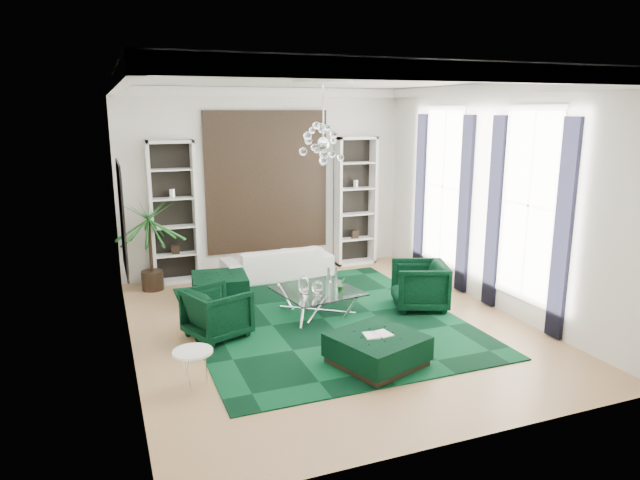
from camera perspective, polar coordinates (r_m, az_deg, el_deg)
name	(u,v)px	position (r m, az deg, el deg)	size (l,w,h in m)	color
floor	(330,326)	(9.20, 0.99, -8.61)	(6.00, 7.00, 0.02)	tan
ceiling	(331,78)	(8.56, 1.10, 15.89)	(6.00, 7.00, 0.02)	white
wall_back	(266,181)	(11.97, -5.38, 5.85)	(6.00, 0.02, 3.80)	silver
wall_front	(469,266)	(5.67, 14.64, -2.54)	(6.00, 0.02, 3.80)	silver
wall_left	(122,222)	(8.05, -19.21, 1.70)	(0.02, 7.00, 3.80)	silver
wall_right	(493,197)	(10.19, 16.94, 4.10)	(0.02, 7.00, 3.80)	silver
crown_molding	(331,86)	(8.56, 1.09, 15.16)	(6.00, 7.00, 0.18)	white
ceiling_medallion	(323,82)	(8.84, 0.33, 15.55)	(0.90, 0.90, 0.05)	white
tapestry	(267,182)	(11.92, -5.31, 5.82)	(2.50, 0.06, 2.80)	black
shelving_left	(173,213)	(11.47, -14.46, 2.65)	(0.90, 0.38, 2.80)	white
shelving_right	(355,201)	(12.52, 3.55, 3.89)	(0.90, 0.38, 2.80)	white
painting	(123,218)	(8.65, -19.09, 2.11)	(0.04, 1.30, 1.60)	black
window_near	(529,206)	(9.50, 20.17, 3.25)	(0.03, 1.10, 2.90)	white
curtain_near_a	(563,231)	(8.96, 23.14, 0.83)	(0.07, 0.30, 3.25)	black
curtain_near_b	(494,213)	(10.11, 17.02, 2.59)	(0.07, 0.30, 3.25)	black
window_far	(443,187)	(11.39, 12.22, 5.25)	(0.03, 1.10, 2.90)	white
curtain_far_a	(465,205)	(10.77, 14.27, 3.37)	(0.07, 0.30, 3.25)	black
curtain_far_b	(420,194)	(12.05, 9.99, 4.56)	(0.07, 0.30, 3.25)	black
rug	(323,319)	(9.45, 0.30, -7.88)	(4.20, 5.00, 0.02)	black
sofa	(277,262)	(11.65, -4.32, -2.25)	(2.20, 0.86, 0.64)	white
armchair_left	(217,313)	(8.77, -10.23, -7.18)	(0.81, 0.84, 0.76)	black
armchair_right	(420,286)	(9.98, 9.93, -4.51)	(0.87, 0.90, 0.82)	black
coffee_table	(317,302)	(9.60, -0.25, -6.23)	(1.26, 1.26, 0.43)	white
ottoman_side	(220,287)	(10.57, -9.98, -4.61)	(0.96, 0.96, 0.43)	black
ottoman_front	(377,350)	(7.83, 5.72, -10.89)	(1.07, 1.07, 0.43)	black
book	(377,334)	(7.74, 5.76, -9.36)	(0.38, 0.25, 0.03)	white
side_table	(194,370)	(7.37, -12.53, -12.53)	(0.49, 0.49, 0.47)	white
palm	(149,233)	(11.12, -16.70, 0.71)	(1.39, 1.39, 2.23)	#19591E
chandelier	(323,144)	(8.85, 0.32, 9.58)	(0.79, 0.79, 0.71)	white
table_plant	(341,285)	(9.37, 2.12, -4.50)	(0.14, 0.11, 0.26)	#19591E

